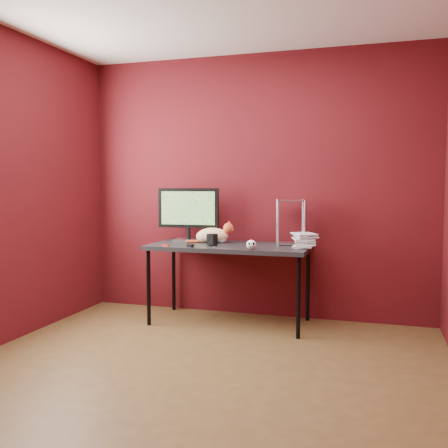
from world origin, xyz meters
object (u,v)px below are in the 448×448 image
(desk, at_px, (230,250))
(cat, at_px, (213,235))
(speaker, at_px, (212,240))
(book_stack, at_px, (296,167))
(monitor, at_px, (188,212))
(skull_mug, at_px, (251,245))

(desk, relative_size, cat, 3.34)
(speaker, relative_size, book_stack, 0.08)
(speaker, bearing_deg, monitor, 161.11)
(monitor, distance_m, cat, 0.35)
(monitor, bearing_deg, skull_mug, -34.75)
(monitor, height_order, cat, monitor)
(skull_mug, xyz_separation_m, speaker, (-0.41, 0.15, 0.01))
(desk, height_order, cat, cat)
(monitor, xyz_separation_m, cat, (0.27, -0.05, -0.22))
(desk, bearing_deg, cat, 153.81)
(speaker, height_order, book_stack, book_stack)
(monitor, height_order, book_stack, book_stack)
(monitor, xyz_separation_m, book_stack, (1.09, -0.15, 0.43))
(cat, bearing_deg, speaker, -79.15)
(desk, xyz_separation_m, speaker, (-0.13, -0.14, 0.10))
(skull_mug, xyz_separation_m, book_stack, (0.34, 0.27, 0.68))
(desk, height_order, speaker, speaker)
(desk, bearing_deg, speaker, -132.72)
(skull_mug, bearing_deg, monitor, 134.72)
(cat, height_order, book_stack, book_stack)
(desk, bearing_deg, book_stack, -1.07)
(cat, distance_m, book_stack, 1.05)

